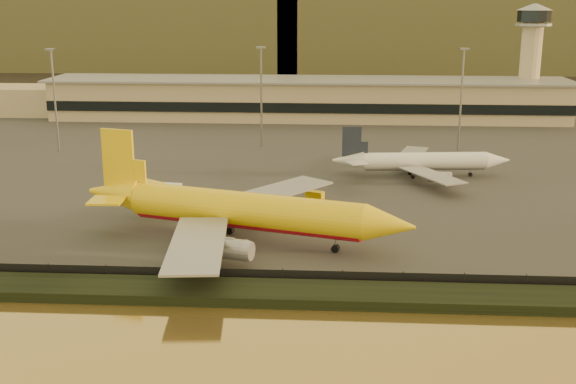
% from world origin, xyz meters
% --- Properties ---
extents(ground, '(900.00, 900.00, 0.00)m').
position_xyz_m(ground, '(0.00, 0.00, 0.00)').
color(ground, black).
rests_on(ground, ground).
extents(embankment, '(320.00, 7.00, 1.40)m').
position_xyz_m(embankment, '(0.00, -17.00, 0.70)').
color(embankment, black).
rests_on(embankment, ground).
extents(tarmac, '(320.00, 220.00, 0.20)m').
position_xyz_m(tarmac, '(0.00, 95.00, 0.10)').
color(tarmac, '#2D2D2D').
rests_on(tarmac, ground).
extents(perimeter_fence, '(300.00, 0.05, 2.20)m').
position_xyz_m(perimeter_fence, '(0.00, -13.00, 1.30)').
color(perimeter_fence, black).
rests_on(perimeter_fence, tarmac).
extents(terminal_building, '(202.00, 25.00, 12.60)m').
position_xyz_m(terminal_building, '(-14.52, 125.55, 6.25)').
color(terminal_building, '#C7B38A').
rests_on(terminal_building, tarmac).
extents(control_tower, '(11.20, 11.20, 35.50)m').
position_xyz_m(control_tower, '(70.00, 131.00, 21.66)').
color(control_tower, '#C7B38A').
rests_on(control_tower, tarmac).
extents(apron_light_masts, '(152.20, 12.20, 25.40)m').
position_xyz_m(apron_light_masts, '(15.00, 75.00, 15.70)').
color(apron_light_masts, slate).
rests_on(apron_light_masts, tarmac).
extents(distant_hills, '(470.00, 160.00, 70.00)m').
position_xyz_m(distant_hills, '(-20.74, 340.00, 31.39)').
color(distant_hills, brown).
rests_on(distant_hills, ground).
extents(dhl_cargo_jet, '(54.60, 52.19, 16.59)m').
position_xyz_m(dhl_cargo_jet, '(-5.90, 4.90, 5.15)').
color(dhl_cargo_jet, yellow).
rests_on(dhl_cargo_jet, tarmac).
extents(white_narrowbody_jet, '(38.38, 37.26, 11.02)m').
position_xyz_m(white_narrowbody_jet, '(27.43, 49.37, 3.49)').
color(white_narrowbody_jet, silver).
rests_on(white_narrowbody_jet, tarmac).
extents(gse_vehicle_yellow, '(3.81, 2.86, 1.56)m').
position_xyz_m(gse_vehicle_yellow, '(5.14, 30.06, 0.98)').
color(gse_vehicle_yellow, yellow).
rests_on(gse_vehicle_yellow, tarmac).
extents(gse_vehicle_white, '(4.08, 2.22, 1.75)m').
position_xyz_m(gse_vehicle_white, '(-23.33, 33.31, 1.07)').
color(gse_vehicle_white, silver).
rests_on(gse_vehicle_white, tarmac).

